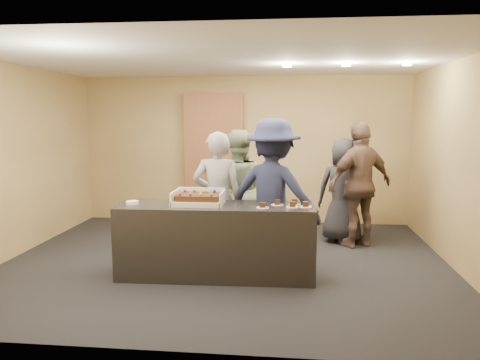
{
  "coord_description": "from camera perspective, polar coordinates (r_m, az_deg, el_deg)",
  "views": [
    {
      "loc": [
        0.86,
        -6.14,
        1.98
      ],
      "look_at": [
        0.2,
        0.0,
        1.13
      ],
      "focal_mm": 35.0,
      "sensor_mm": 36.0,
      "label": 1
    }
  ],
  "objects": [
    {
      "name": "cake_box",
      "position": [
        5.78,
        -5.06,
        -2.53
      ],
      "size": [
        0.62,
        0.43,
        0.18
      ],
      "color": "white",
      "rests_on": "serving_counter"
    },
    {
      "name": "sheet_cake",
      "position": [
        5.75,
        -5.11,
        -2.05
      ],
      "size": [
        0.52,
        0.36,
        0.11
      ],
      "color": "#3A1A0D",
      "rests_on": "cake_box"
    },
    {
      "name": "person_server_grey",
      "position": [
        6.18,
        -2.74,
        -2.35
      ],
      "size": [
        0.69,
        0.48,
        1.78
      ],
      "primitive_type": "imported",
      "rotation": [
        0.0,
        0.0,
        3.23
      ],
      "color": "#97979B",
      "rests_on": "floor"
    },
    {
      "name": "person_brown_extra",
      "position": [
        7.29,
        14.43,
        -0.55
      ],
      "size": [
        1.19,
        0.97,
        1.9
      ],
      "primitive_type": "imported",
      "rotation": [
        0.0,
        0.0,
        3.68
      ],
      "color": "brown",
      "rests_on": "floor"
    },
    {
      "name": "slice_b",
      "position": [
        5.72,
        4.59,
        -2.84
      ],
      "size": [
        0.15,
        0.15,
        0.07
      ],
      "color": "white",
      "rests_on": "serving_counter"
    },
    {
      "name": "slice_c",
      "position": [
        5.6,
        6.42,
        -3.1
      ],
      "size": [
        0.15,
        0.15,
        0.07
      ],
      "color": "white",
      "rests_on": "serving_counter"
    },
    {
      "name": "slice_a",
      "position": [
        5.53,
        2.77,
        -3.19
      ],
      "size": [
        0.15,
        0.15,
        0.07
      ],
      "color": "white",
      "rests_on": "serving_counter"
    },
    {
      "name": "ceiling_spotlights",
      "position": [
        6.72,
        12.83,
        13.53
      ],
      "size": [
        1.72,
        0.12,
        0.03
      ],
      "color": "#FFEAC6",
      "rests_on": "ceiling"
    },
    {
      "name": "serving_counter",
      "position": [
        5.83,
        -2.92,
        -7.4
      ],
      "size": [
        2.42,
        0.78,
        0.9
      ],
      "primitive_type": "cube",
      "rotation": [
        0.0,
        0.0,
        0.03
      ],
      "color": "black",
      "rests_on": "floor"
    },
    {
      "name": "person_sage_man",
      "position": [
        6.82,
        -0.41,
        -1.37
      ],
      "size": [
        1.0,
        0.86,
        1.78
      ],
      "primitive_type": "imported",
      "rotation": [
        0.0,
        0.0,
        3.37
      ],
      "color": "gray",
      "rests_on": "floor"
    },
    {
      "name": "slice_e",
      "position": [
        5.63,
        8.0,
        -3.07
      ],
      "size": [
        0.15,
        0.15,
        0.07
      ],
      "color": "white",
      "rests_on": "serving_counter"
    },
    {
      "name": "storage_cabinet",
      "position": [
        8.7,
        -3.2,
        2.65
      ],
      "size": [
        1.09,
        0.15,
        2.39
      ],
      "primitive_type": "cube",
      "color": "brown",
      "rests_on": "floor"
    },
    {
      "name": "person_dark_suit",
      "position": [
        7.49,
        12.49,
        -1.24
      ],
      "size": [
        0.88,
        0.65,
        1.65
      ],
      "primitive_type": "imported",
      "rotation": [
        0.0,
        0.0,
        2.97
      ],
      "color": "#232327",
      "rests_on": "floor"
    },
    {
      "name": "slice_d",
      "position": [
        5.77,
        6.67,
        -2.78
      ],
      "size": [
        0.15,
        0.15,
        0.07
      ],
      "color": "white",
      "rests_on": "serving_counter"
    },
    {
      "name": "person_navy_man",
      "position": [
        6.09,
        4.04,
        -1.7
      ],
      "size": [
        1.42,
        1.08,
        1.95
      ],
      "primitive_type": "imported",
      "rotation": [
        0.0,
        0.0,
        2.83
      ],
      "color": "#202647",
      "rests_on": "floor"
    },
    {
      "name": "plate_stack",
      "position": [
        5.92,
        -12.99,
        -2.69
      ],
      "size": [
        0.15,
        0.15,
        0.04
      ],
      "primitive_type": "cylinder",
      "color": "white",
      "rests_on": "serving_counter"
    },
    {
      "name": "room",
      "position": [
        6.23,
        -1.79,
        2.02
      ],
      "size": [
        6.04,
        6.0,
        2.7
      ],
      "color": "black",
      "rests_on": "ground"
    }
  ]
}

